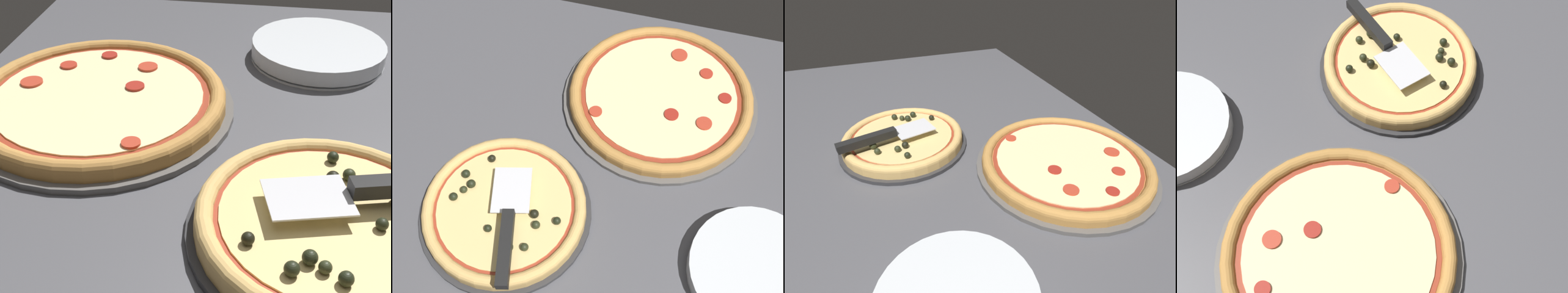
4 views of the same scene
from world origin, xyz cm
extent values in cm
cube|color=#4C4C51|center=(0.00, 0.00, -1.80)|extent=(152.11, 104.49, 3.60)
cylinder|color=#2D2D30|center=(1.13, -8.09, 0.50)|extent=(33.55, 33.55, 1.00)
cylinder|color=#DBAD60|center=(1.13, -8.09, 1.97)|extent=(31.53, 31.53, 1.93)
torus|color=#DBAD60|center=(1.13, -8.09, 2.93)|extent=(31.53, 31.53, 2.27)
cylinder|color=maroon|center=(1.13, -8.09, 3.01)|extent=(27.41, 27.41, 0.15)
cylinder|color=#E5C67A|center=(1.13, -8.09, 3.13)|extent=(25.86, 25.86, 0.40)
sphere|color=black|center=(-0.34, -13.43, 4.06)|extent=(1.45, 1.45, 1.45)
sphere|color=#282D19|center=(7.71, -15.19, 4.10)|extent=(1.53, 1.53, 1.53)
sphere|color=black|center=(-6.39, -5.49, 4.18)|extent=(1.70, 1.70, 1.70)
sphere|color=black|center=(-8.67, -8.97, 4.14)|extent=(1.61, 1.61, 1.61)
sphere|color=black|center=(11.91, -8.67, 4.09)|extent=(1.52, 1.52, 1.52)
sphere|color=#282D19|center=(8.40, -10.46, 4.12)|extent=(1.57, 1.57, 1.57)
sphere|color=black|center=(-8.24, -3.66, 4.17)|extent=(1.67, 1.67, 1.67)
sphere|color=black|center=(7.42, -8.44, 4.19)|extent=(1.72, 1.72, 1.72)
sphere|color=black|center=(-4.57, 1.01, 4.09)|extent=(1.51, 1.51, 1.51)
sphere|color=#282D19|center=(-7.40, -7.00, 4.05)|extent=(1.43, 1.43, 1.43)
sphere|color=#282D19|center=(4.93, -15.97, 4.23)|extent=(1.78, 1.78, 1.78)
cylinder|color=#565451|center=(24.94, 26.85, 0.50)|extent=(42.93, 42.93, 1.00)
cylinder|color=#B77F3D|center=(24.94, 26.85, 1.76)|extent=(40.36, 40.36, 1.52)
torus|color=#B77F3D|center=(24.94, 26.85, 2.52)|extent=(40.36, 40.36, 2.49)
cylinder|color=maroon|center=(24.94, 26.85, 2.59)|extent=(35.08, 35.08, 0.15)
cylinder|color=beige|center=(24.94, 26.85, 2.72)|extent=(33.09, 33.09, 0.40)
cylinder|color=#B73823|center=(12.37, 18.34, 3.12)|extent=(2.74, 2.74, 0.40)
cylinder|color=maroon|center=(38.64, 29.05, 3.12)|extent=(2.75, 2.75, 0.40)
cylinder|color=#B73823|center=(35.21, 21.24, 3.12)|extent=(3.34, 3.34, 0.40)
cylinder|color=maroon|center=(28.14, 21.75, 3.12)|extent=(3.07, 3.07, 0.40)
cube|color=silver|center=(1.94, -5.22, 5.24)|extent=(9.42, 11.21, 0.24)
cube|color=black|center=(4.94, -16.92, 6.12)|extent=(5.71, 14.52, 2.00)
camera|label=1|loc=(-46.82, -0.09, 45.40)|focal=50.00mm
camera|label=2|loc=(28.53, -48.29, 97.15)|focal=50.00mm
camera|label=3|loc=(73.19, -13.47, 45.68)|focal=28.00mm
camera|label=4|loc=(28.94, 56.67, 92.02)|focal=50.00mm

